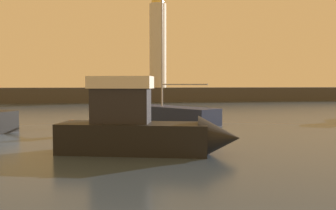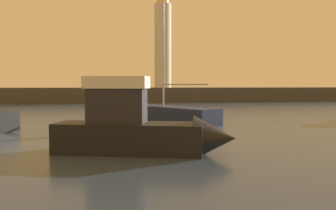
# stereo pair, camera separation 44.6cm
# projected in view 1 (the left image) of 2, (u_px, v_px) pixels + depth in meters

# --- Properties ---
(ground_plane) EXTENTS (220.00, 220.00, 0.00)m
(ground_plane) POSITION_uv_depth(u_px,v_px,m) (141.00, 117.00, 28.76)
(ground_plane) COLOR #2D3D51
(breakwater) EXTENTS (84.23, 6.75, 2.14)m
(breakwater) POSITION_uv_depth(u_px,v_px,m) (121.00, 95.00, 54.44)
(breakwater) COLOR #423F3D
(breakwater) RESTS_ON ground_plane
(lighthouse) EXTENTS (2.57, 2.57, 15.61)m
(lighthouse) POSITION_uv_depth(u_px,v_px,m) (158.00, 39.00, 55.06)
(lighthouse) COLOR silver
(lighthouse) RESTS_ON breakwater
(motorboat_3) EXTENTS (6.95, 3.57, 3.08)m
(motorboat_3) POSITION_uv_depth(u_px,v_px,m) (148.00, 129.00, 13.42)
(motorboat_3) COLOR black
(motorboat_3) RESTS_ON ground_plane
(sailboat_moored) EXTENTS (5.70, 7.49, 9.53)m
(sailboat_moored) POSITION_uv_depth(u_px,v_px,m) (169.00, 114.00, 24.64)
(sailboat_moored) COLOR #1E284C
(sailboat_moored) RESTS_ON ground_plane
(mooring_buoy) EXTENTS (0.82, 0.82, 0.82)m
(mooring_buoy) POSITION_uv_depth(u_px,v_px,m) (71.00, 128.00, 17.83)
(mooring_buoy) COLOR #EA5919
(mooring_buoy) RESTS_ON ground_plane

